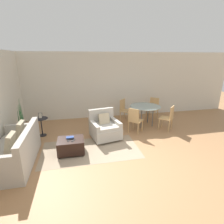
# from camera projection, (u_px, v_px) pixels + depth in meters

# --- Properties ---
(ground_plane) EXTENTS (20.00, 20.00, 0.00)m
(ground_plane) POSITION_uv_depth(u_px,v_px,m) (128.00, 162.00, 4.42)
(ground_plane) COLOR #A3754C
(wall_back) EXTENTS (12.00, 0.06, 2.75)m
(wall_back) POSITION_uv_depth(u_px,v_px,m) (103.00, 86.00, 7.44)
(wall_back) COLOR beige
(wall_back) RESTS_ON ground_plane
(area_rug) EXTENTS (2.73, 1.48, 0.01)m
(area_rug) POSITION_uv_depth(u_px,v_px,m) (91.00, 150.00, 4.99)
(area_rug) COLOR gray
(area_rug) RESTS_ON ground_plane
(couch) EXTENTS (0.91, 1.89, 0.94)m
(couch) POSITION_uv_depth(u_px,v_px,m) (16.00, 152.00, 4.27)
(couch) COLOR #B2ADA3
(couch) RESTS_ON ground_plane
(armchair) EXTENTS (1.01, 1.01, 0.91)m
(armchair) POSITION_uv_depth(u_px,v_px,m) (105.00, 128.00, 5.65)
(armchair) COLOR #B2ADA3
(armchair) RESTS_ON ground_plane
(ottoman) EXTENTS (0.70, 0.58, 0.41)m
(ottoman) POSITION_uv_depth(u_px,v_px,m) (71.00, 145.00, 4.77)
(ottoman) COLOR black
(ottoman) RESTS_ON ground_plane
(book_stack) EXTENTS (0.21, 0.18, 0.05)m
(book_stack) POSITION_uv_depth(u_px,v_px,m) (70.00, 138.00, 4.76)
(book_stack) COLOR black
(book_stack) RESTS_ON ottoman
(tv_remote_primary) EXTENTS (0.12, 0.16, 0.01)m
(tv_remote_primary) POSITION_uv_depth(u_px,v_px,m) (73.00, 140.00, 4.65)
(tv_remote_primary) COLOR black
(tv_remote_primary) RESTS_ON ottoman
(tv_remote_secondary) EXTENTS (0.10, 0.15, 0.01)m
(tv_remote_secondary) POSITION_uv_depth(u_px,v_px,m) (69.00, 140.00, 4.64)
(tv_remote_secondary) COLOR black
(tv_remote_secondary) RESTS_ON ottoman
(potted_plant) EXTENTS (0.36, 0.36, 1.35)m
(potted_plant) POSITION_uv_depth(u_px,v_px,m) (23.00, 130.00, 5.65)
(potted_plant) COLOR #333338
(potted_plant) RESTS_ON ground_plane
(side_table) EXTENTS (0.45, 0.45, 0.62)m
(side_table) POSITION_uv_depth(u_px,v_px,m) (41.00, 123.00, 5.78)
(side_table) COLOR black
(side_table) RESTS_ON ground_plane
(picture_frame) EXTENTS (0.12, 0.07, 0.19)m
(picture_frame) POSITION_uv_depth(u_px,v_px,m) (40.00, 116.00, 5.70)
(picture_frame) COLOR black
(picture_frame) RESTS_ON side_table
(dining_table) EXTENTS (1.16, 1.16, 0.77)m
(dining_table) POSITION_uv_depth(u_px,v_px,m) (145.00, 108.00, 6.63)
(dining_table) COLOR #8C9E99
(dining_table) RESTS_ON ground_plane
(dining_chair_near_left) EXTENTS (0.59, 0.59, 0.90)m
(dining_chair_near_left) POSITION_uv_depth(u_px,v_px,m) (135.00, 119.00, 5.96)
(dining_chair_near_left) COLOR tan
(dining_chair_near_left) RESTS_ON ground_plane
(dining_chair_near_right) EXTENTS (0.59, 0.59, 0.90)m
(dining_chair_near_right) POSITION_uv_depth(u_px,v_px,m) (169.00, 116.00, 6.22)
(dining_chair_near_right) COLOR tan
(dining_chair_near_right) RESTS_ON ground_plane
(dining_chair_far_left) EXTENTS (0.59, 0.59, 0.90)m
(dining_chair_far_left) POSITION_uv_depth(u_px,v_px,m) (124.00, 109.00, 7.15)
(dining_chair_far_left) COLOR tan
(dining_chair_far_left) RESTS_ON ground_plane
(dining_chair_far_right) EXTENTS (0.59, 0.59, 0.90)m
(dining_chair_far_right) POSITION_uv_depth(u_px,v_px,m) (153.00, 107.00, 7.40)
(dining_chair_far_right) COLOR tan
(dining_chair_far_right) RESTS_ON ground_plane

